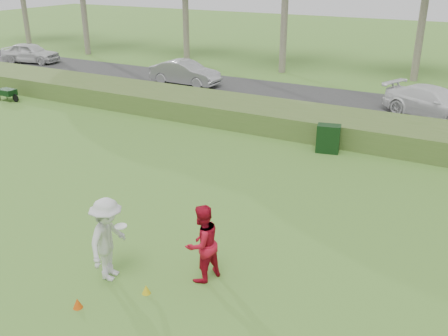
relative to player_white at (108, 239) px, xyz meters
The scene contains 12 objects.
ground 1.20m from the player_white, 18.25° to the left, with size 120.00×120.00×0.00m, color #407627.
reed_strip 12.24m from the player_white, 86.99° to the left, with size 80.00×3.00×0.90m, color #446327.
park_road 17.25m from the player_white, 87.86° to the left, with size 80.00×6.00×0.06m, color #2D2D2D.
player_white is the anchor object (origin of this frame).
player_red 2.09m from the player_white, 26.98° to the left, with size 0.89×0.70×1.84m, color #B30F26.
cone_orange 1.49m from the player_white, 84.87° to the right, with size 0.20×0.20×0.22m, color #DA4B0B.
cone_yellow 1.39m from the player_white, ahead, with size 0.19×0.19×0.21m, color gold.
utility_cabinet 10.43m from the player_white, 79.91° to the left, with size 0.85×0.53×1.07m, color black.
wheelbarrow 17.92m from the player_white, 147.30° to the left, with size 1.24×0.60×0.62m.
car_left 28.31m from the player_white, 141.64° to the left, with size 1.64×4.08×1.39m, color silver.
car_mid 19.17m from the player_white, 117.52° to the left, with size 1.46×4.18×1.38m, color #B4B4B8.
car_right 17.43m from the player_white, 74.17° to the left, with size 1.93×4.76×1.38m, color white.
Camera 1 is at (6.21, -7.43, 6.69)m, focal length 40.00 mm.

